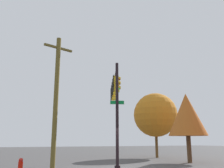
# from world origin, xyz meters

# --- Properties ---
(signal_pole_assembly) EXTENTS (6.30, 2.84, 6.91)m
(signal_pole_assembly) POSITION_xyz_m (2.57, -0.97, 5.27)
(signal_pole_assembly) COLOR black
(signal_pole_assembly) RESTS_ON ground_plane
(utility_pole) EXTENTS (0.68, 1.75, 7.63)m
(utility_pole) POSITION_xyz_m (-0.97, 4.18, 3.97)
(utility_pole) COLOR brown
(utility_pole) RESTS_ON ground_plane
(fire_hydrant) EXTENTS (0.33, 0.24, 0.83)m
(fire_hydrant) POSITION_xyz_m (-0.49, 5.75, 0.41)
(fire_hydrant) COLOR red
(fire_hydrant) RESTS_ON ground_plane
(tree_near) EXTENTS (4.63, 4.63, 6.72)m
(tree_near) POSITION_xyz_m (7.85, -7.93, 4.40)
(tree_near) COLOR brown
(tree_near) RESTS_ON ground_plane
(tree_mid) EXTENTS (3.14, 3.14, 5.59)m
(tree_mid) POSITION_xyz_m (1.74, -7.07, 3.82)
(tree_mid) COLOR brown
(tree_mid) RESTS_ON ground_plane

